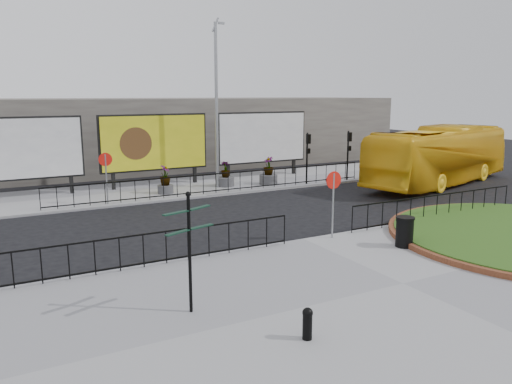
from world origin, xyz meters
TOP-DOWN VIEW (x-y plane):
  - ground at (0.00, 0.00)m, footprint 90.00×90.00m
  - pavement_near at (0.00, -5.00)m, footprint 30.00×10.00m
  - pavement_far at (0.00, 12.00)m, footprint 44.00×6.00m
  - railing_near_left at (-6.00, -0.30)m, footprint 10.00×0.10m
  - railing_near_right at (6.50, -0.30)m, footprint 9.00×0.10m
  - railing_far at (1.00, 9.30)m, footprint 18.00×0.10m
  - speed_sign_far at (-5.00, 9.40)m, footprint 0.64×0.07m
  - speed_sign_near at (1.00, -0.40)m, footprint 0.64×0.07m
  - billboard_left at (-8.50, 12.97)m, footprint 6.20×0.31m
  - billboard_mid at (-1.50, 12.97)m, footprint 6.20×0.31m
  - billboard_right at (5.50, 12.97)m, footprint 6.20×0.31m
  - lamp_post at (1.51, 11.00)m, footprint 0.74×0.18m
  - signal_pole_a at (6.50, 9.34)m, footprint 0.22×0.26m
  - signal_pole_b at (9.50, 9.34)m, footprint 0.22×0.26m
  - building_backdrop at (0.00, 22.00)m, footprint 40.00×10.00m
  - fingerpost_sign at (-5.87, -3.91)m, footprint 1.37×0.66m
  - bollard at (-4.17, -6.40)m, footprint 0.23×0.23m
  - litter_bin at (2.53, -2.46)m, footprint 0.64×0.64m
  - bus at (13.65, 6.02)m, footprint 12.70×6.06m
  - planter_a at (-1.72, 10.59)m, footprint 0.84×0.84m
  - planter_b at (2.00, 11.00)m, footprint 0.98×0.98m
  - planter_c at (4.47, 10.37)m, footprint 1.06×1.06m

SIDE VIEW (x-z plane):
  - ground at x=0.00m, z-range 0.00..0.00m
  - pavement_near at x=0.00m, z-range 0.00..0.12m
  - pavement_far at x=0.00m, z-range 0.00..0.12m
  - bollard at x=-4.17m, z-range 0.15..0.87m
  - planter_b at x=2.00m, z-range -0.10..1.35m
  - litter_bin at x=2.53m, z-range 0.12..1.18m
  - railing_near_left at x=-6.00m, z-range 0.12..1.22m
  - railing_near_right at x=6.50m, z-range 0.12..1.22m
  - railing_far at x=1.00m, z-range 0.12..1.22m
  - planter_c at x=4.47m, z-range -0.10..1.51m
  - planter_a at x=-1.72m, z-range 0.00..1.50m
  - bus at x=13.65m, z-range 0.00..3.45m
  - speed_sign_far at x=-5.00m, z-range 0.68..3.15m
  - speed_sign_near at x=1.00m, z-range 0.68..3.15m
  - fingerpost_sign at x=-5.87m, z-range 0.43..3.41m
  - signal_pole_a at x=6.50m, z-range 0.60..3.60m
  - signal_pole_b at x=9.50m, z-range 0.60..3.60m
  - building_backdrop at x=0.00m, z-range 0.00..5.00m
  - billboard_left at x=-8.50m, z-range 0.55..4.65m
  - billboard_mid at x=-1.50m, z-range 0.55..4.65m
  - billboard_right at x=5.50m, z-range 0.55..4.65m
  - lamp_post at x=1.51m, z-range 0.21..9.44m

